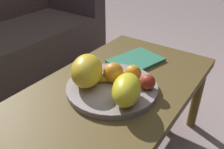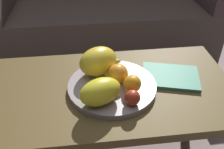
% 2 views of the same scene
% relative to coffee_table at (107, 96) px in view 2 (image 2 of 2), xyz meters
% --- Properties ---
extents(coffee_table, '(1.11, 0.58, 0.44)m').
position_rel_coffee_table_xyz_m(coffee_table, '(0.00, 0.00, 0.00)').
color(coffee_table, brown).
rests_on(coffee_table, ground_plane).
extents(couch, '(1.70, 0.70, 0.90)m').
position_rel_coffee_table_xyz_m(couch, '(0.11, 1.13, -0.09)').
color(couch, '#4C403A').
rests_on(couch, ground_plane).
extents(fruit_bowl, '(0.37, 0.37, 0.03)m').
position_rel_coffee_table_xyz_m(fruit_bowl, '(0.02, -0.01, 0.06)').
color(fruit_bowl, '#9D9295').
rests_on(fruit_bowl, coffee_table).
extents(melon_large_front, '(0.19, 0.16, 0.10)m').
position_rel_coffee_table_xyz_m(melon_large_front, '(-0.04, -0.12, 0.13)').
color(melon_large_front, yellow).
rests_on(melon_large_front, fruit_bowl).
extents(melon_smaller_beside, '(0.21, 0.19, 0.12)m').
position_rel_coffee_table_xyz_m(melon_smaller_beside, '(-0.03, 0.08, 0.14)').
color(melon_smaller_beside, yellow).
rests_on(melon_smaller_beside, fruit_bowl).
extents(orange_front, '(0.07, 0.07, 0.07)m').
position_rel_coffee_table_xyz_m(orange_front, '(0.10, -0.06, 0.11)').
color(orange_front, orange).
rests_on(orange_front, fruit_bowl).
extents(orange_left, '(0.08, 0.08, 0.08)m').
position_rel_coffee_table_xyz_m(orange_left, '(0.05, 0.00, 0.12)').
color(orange_left, orange).
rests_on(orange_left, fruit_bowl).
extents(apple_front, '(0.06, 0.06, 0.06)m').
position_rel_coffee_table_xyz_m(apple_front, '(0.08, -0.14, 0.11)').
color(apple_front, '#A9301C').
rests_on(apple_front, fruit_bowl).
extents(banana_bunch, '(0.15, 0.15, 0.06)m').
position_rel_coffee_table_xyz_m(banana_bunch, '(-0.00, 0.06, 0.10)').
color(banana_bunch, yellow).
rests_on(banana_bunch, fruit_bowl).
extents(magazine, '(0.29, 0.24, 0.02)m').
position_rel_coffee_table_xyz_m(magazine, '(0.29, 0.03, 0.06)').
color(magazine, '#388467').
rests_on(magazine, coffee_table).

